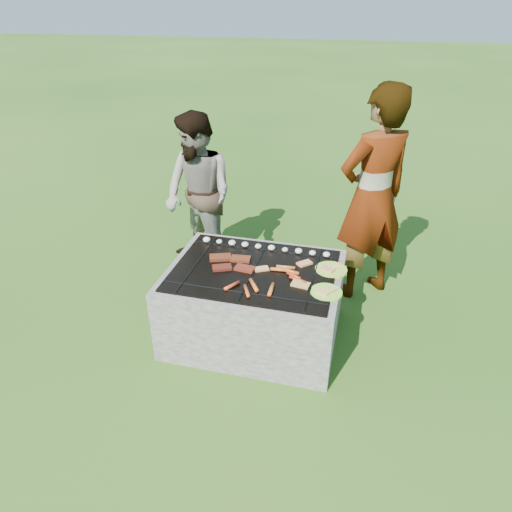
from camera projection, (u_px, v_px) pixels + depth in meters
The scene contains 10 objects.
lawn at pixel (254, 333), 3.73m from camera, with size 60.00×60.00×0.00m, color #244C13.
fire_pit at pixel (254, 305), 3.59m from camera, with size 1.30×1.00×0.62m.
mushrooms at pixel (262, 247), 3.70m from camera, with size 1.06×0.06×0.04m.
pork_slabs at pixel (231, 262), 3.50m from camera, with size 0.40×0.28×0.02m.
sausages at pixel (272, 280), 3.28m from camera, with size 0.56×0.47×0.03m.
bread_on_grate at pixel (292, 274), 3.36m from camera, with size 0.45×0.41×0.02m.
plate_far at pixel (331, 270), 3.43m from camera, with size 0.26×0.26×0.03m.
plate_near at pixel (326, 292), 3.17m from camera, with size 0.25×0.25×0.03m.
cook at pixel (373, 197), 3.83m from camera, with size 0.68×0.45×1.86m, color gray.
bystander at pixel (199, 195), 4.31m from camera, with size 0.74×0.58×1.53m, color gray.
Camera 1 is at (0.74, -2.84, 2.40)m, focal length 32.00 mm.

